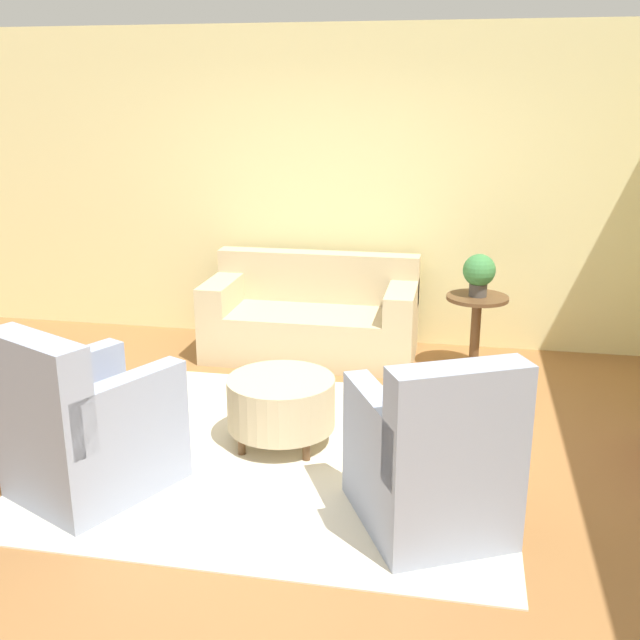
# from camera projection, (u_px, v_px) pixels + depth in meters

# --- Properties ---
(ground_plane) EXTENTS (16.00, 16.00, 0.00)m
(ground_plane) POSITION_uv_depth(u_px,v_px,m) (281.00, 454.00, 4.83)
(ground_plane) COLOR #996638
(wall_back) EXTENTS (8.82, 0.12, 2.80)m
(wall_back) POSITION_uv_depth(u_px,v_px,m) (344.00, 189.00, 6.73)
(wall_back) COLOR beige
(wall_back) RESTS_ON ground_plane
(rug) EXTENTS (2.92, 2.54, 0.01)m
(rug) POSITION_uv_depth(u_px,v_px,m) (281.00, 453.00, 4.83)
(rug) COLOR beige
(rug) RESTS_ON ground_plane
(couch) EXTENTS (1.81, 0.85, 0.87)m
(couch) POSITION_uv_depth(u_px,v_px,m) (312.00, 319.00, 6.57)
(couch) COLOR #C6B289
(couch) RESTS_ON ground_plane
(armchair_left) EXTENTS (1.00, 1.06, 1.00)m
(armchair_left) POSITION_uv_depth(u_px,v_px,m) (85.00, 431.00, 4.27)
(armchair_left) COLOR #8E99B2
(armchair_left) RESTS_ON rug
(armchair_right) EXTENTS (1.00, 1.06, 1.00)m
(armchair_right) POSITION_uv_depth(u_px,v_px,m) (433.00, 462.00, 3.92)
(armchair_right) COLOR #8E99B2
(armchair_right) RESTS_ON rug
(ottoman_table) EXTENTS (0.71, 0.71, 0.45)m
(ottoman_table) POSITION_uv_depth(u_px,v_px,m) (281.00, 403.00, 4.89)
(ottoman_table) COLOR #C6B289
(ottoman_table) RESTS_ON rug
(side_table) EXTENTS (0.50, 0.50, 0.65)m
(side_table) POSITION_uv_depth(u_px,v_px,m) (476.00, 321.00, 6.14)
(side_table) COLOR brown
(side_table) RESTS_ON ground_plane
(potted_plant_on_side_table) EXTENTS (0.26, 0.26, 0.35)m
(potted_plant_on_side_table) POSITION_uv_depth(u_px,v_px,m) (479.00, 272.00, 6.02)
(potted_plant_on_side_table) COLOR #4C4742
(potted_plant_on_side_table) RESTS_ON side_table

